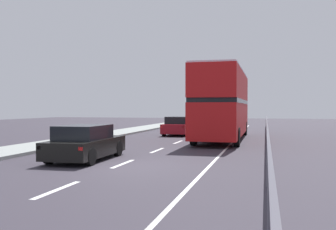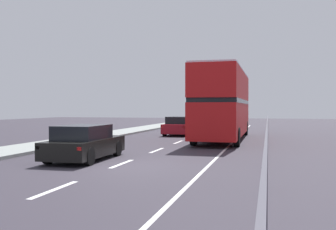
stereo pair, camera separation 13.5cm
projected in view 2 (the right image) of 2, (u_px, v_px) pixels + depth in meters
name	position (u px, v px, depth m)	size (l,w,h in m)	color
ground_plane	(118.00, 167.00, 13.29)	(75.54, 120.00, 0.10)	#312D37
lane_paint_markings	(208.00, 144.00, 20.78)	(3.21, 46.00, 0.01)	silver
bridge_side_railing	(267.00, 128.00, 20.70)	(0.10, 42.00, 1.13)	#4E4C57
double_decker_bus_red	(224.00, 103.00, 23.91)	(2.59, 11.49, 4.32)	#B41314
hatchback_car_near	(85.00, 143.00, 14.65)	(1.85, 4.13, 1.35)	black
sedan_car_ahead	(180.00, 126.00, 28.10)	(1.85, 4.30, 1.36)	maroon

